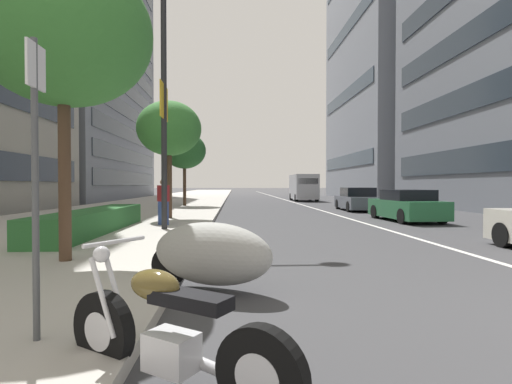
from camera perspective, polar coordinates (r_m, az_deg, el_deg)
sidewalk_right_plaza at (r=33.23m, az=-13.16°, el=-1.54°), size 160.00×9.78×0.15m
lane_centre_stripe at (r=38.09m, az=4.78°, el=-1.30°), size 110.00×0.16×0.01m
motorcycle_by_sign_pole at (r=3.17m, az=-12.59°, el=-19.94°), size 1.33×1.89×1.10m
motorcycle_nearest_camera at (r=5.77m, az=-6.76°, el=-9.00°), size 1.63×2.07×1.01m
car_far_down_avenue at (r=17.98m, az=21.22°, el=-1.96°), size 4.19×1.98×1.35m
car_following_behind at (r=24.36m, az=14.63°, el=-1.14°), size 4.30×2.03×1.40m
delivery_van_ahead at (r=37.96m, az=6.99°, el=0.75°), size 5.05×2.22×2.56m
parking_sign_by_curb at (r=4.01m, az=-29.66°, el=4.04°), size 0.32×0.06×2.71m
street_lamp_with_banners at (r=13.03m, az=-11.89°, el=15.56°), size 1.26×2.32×7.83m
clipped_hedge_bed at (r=12.56m, az=-22.71°, el=-3.93°), size 6.91×1.10×0.67m
street_tree_by_lamp_post at (r=8.46m, az=-26.44°, el=20.28°), size 3.20×3.20×5.58m
street_tree_mid_sidewalk at (r=17.17m, az=-12.63°, el=9.04°), size 2.73×2.73×4.98m
street_tree_far_plaza at (r=26.88m, az=-10.46°, el=5.97°), size 2.89×2.89×4.97m
pedestrian_on_plaza at (r=14.01m, az=-13.45°, el=-1.41°), size 0.47×0.46×1.62m
office_tower_behind_plaza at (r=50.78m, az=-29.81°, el=15.32°), size 25.82×20.70×28.39m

